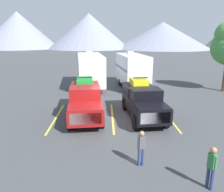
# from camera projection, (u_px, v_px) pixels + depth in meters

# --- Properties ---
(ground_plane) EXTENTS (240.00, 240.00, 0.00)m
(ground_plane) POSITION_uv_depth(u_px,v_px,m) (113.00, 121.00, 14.01)
(ground_plane) COLOR #3F4244
(pickup_truck_a) EXTENTS (2.58, 5.99, 2.54)m
(pickup_truck_a) POSITION_uv_depth(u_px,v_px,m) (85.00, 99.00, 14.74)
(pickup_truck_a) COLOR maroon
(pickup_truck_a) RESTS_ON ground
(pickup_truck_b) EXTENTS (2.48, 5.39, 2.57)m
(pickup_truck_b) POSITION_uv_depth(u_px,v_px,m) (143.00, 100.00, 14.55)
(pickup_truck_b) COLOR black
(pickup_truck_b) RESTS_ON ground
(lot_stripe_a) EXTENTS (0.12, 5.50, 0.01)m
(lot_stripe_a) POSITION_uv_depth(u_px,v_px,m) (56.00, 118.00, 14.66)
(lot_stripe_a) COLOR gold
(lot_stripe_a) RESTS_ON ground
(lot_stripe_b) EXTENTS (0.12, 5.50, 0.01)m
(lot_stripe_b) POSITION_uv_depth(u_px,v_px,m) (112.00, 117.00, 14.77)
(lot_stripe_b) COLOR gold
(lot_stripe_b) RESTS_ON ground
(lot_stripe_c) EXTENTS (0.12, 5.50, 0.01)m
(lot_stripe_c) POSITION_uv_depth(u_px,v_px,m) (168.00, 116.00, 14.88)
(lot_stripe_c) COLOR gold
(lot_stripe_c) RESTS_ON ground
(camper_trailer_a) EXTENTS (3.34, 8.39, 3.72)m
(camper_trailer_a) POSITION_uv_depth(u_px,v_px,m) (90.00, 69.00, 22.99)
(camper_trailer_a) COLOR white
(camper_trailer_a) RESTS_ON ground
(camper_trailer_b) EXTENTS (3.15, 7.54, 3.72)m
(camper_trailer_b) POSITION_uv_depth(u_px,v_px,m) (132.00, 69.00, 22.93)
(camper_trailer_b) COLOR silver
(camper_trailer_b) RESTS_ON ground
(person_a) EXTENTS (0.34, 0.23, 1.57)m
(person_a) POSITION_uv_depth(u_px,v_px,m) (141.00, 146.00, 9.02)
(person_a) COLOR navy
(person_a) RESTS_ON ground
(person_b) EXTENTS (0.28, 0.33, 1.64)m
(person_b) POSITION_uv_depth(u_px,v_px,m) (212.00, 165.00, 7.60)
(person_b) COLOR navy
(person_b) RESTS_ON ground
(mountain_ridge) EXTENTS (130.91, 42.23, 15.73)m
(mountain_ridge) POSITION_uv_depth(u_px,v_px,m) (115.00, 32.00, 96.24)
(mountain_ridge) COLOR gray
(mountain_ridge) RESTS_ON ground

